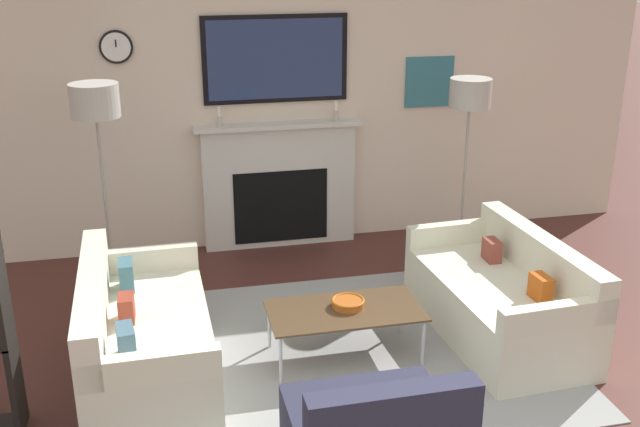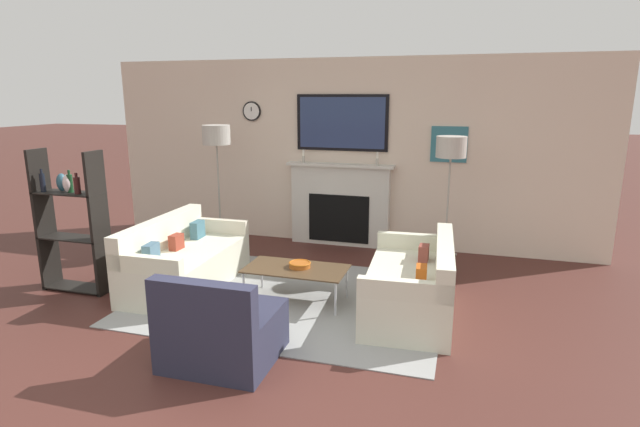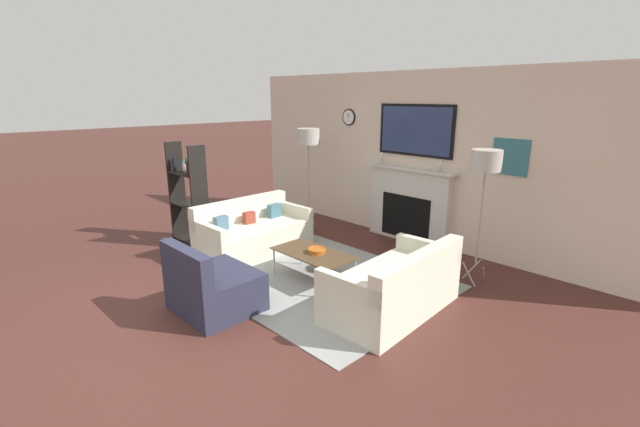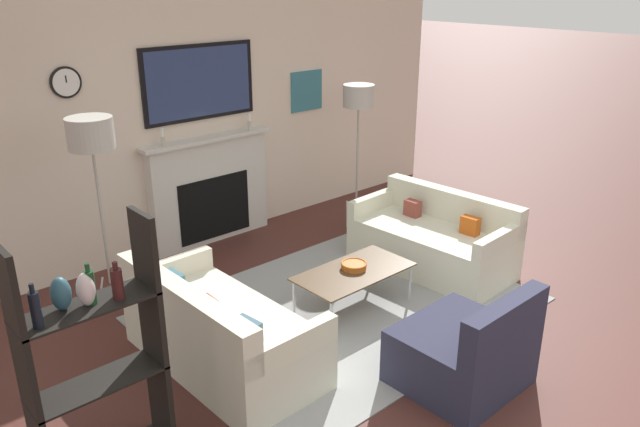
{
  "view_description": "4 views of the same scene",
  "coord_description": "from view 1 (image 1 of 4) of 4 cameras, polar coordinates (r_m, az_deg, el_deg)",
  "views": [
    {
      "loc": [
        -1.12,
        -2.61,
        2.83
      ],
      "look_at": [
        -0.0,
        2.36,
        0.95
      ],
      "focal_mm": 42.0,
      "sensor_mm": 36.0,
      "label": 1
    },
    {
      "loc": [
        1.76,
        -2.82,
        2.17
      ],
      "look_at": [
        0.21,
        2.4,
        0.88
      ],
      "focal_mm": 28.0,
      "sensor_mm": 36.0,
      "label": 2
    },
    {
      "loc": [
        3.82,
        -1.58,
        2.32
      ],
      "look_at": [
        -0.18,
        2.31,
        0.78
      ],
      "focal_mm": 24.0,
      "sensor_mm": 36.0,
      "label": 3
    },
    {
      "loc": [
        -3.51,
        -1.6,
        2.88
      ],
      "look_at": [
        0.24,
        2.56,
        0.71
      ],
      "focal_mm": 35.0,
      "sensor_mm": 36.0,
      "label": 4
    }
  ],
  "objects": [
    {
      "name": "couch_right",
      "position": [
        5.8,
        13.67,
        -6.43
      ],
      "size": [
        0.92,
        1.66,
        0.77
      ],
      "color": "beige",
      "rests_on": "ground_plane"
    },
    {
      "name": "floor_lamp_right",
      "position": [
        6.69,
        11.36,
        8.73
      ],
      "size": [
        0.36,
        0.36,
        1.71
      ],
      "color": "#9E998E",
      "rests_on": "ground_plane"
    },
    {
      "name": "fireplace_wall",
      "position": [
        7.13,
        -3.34,
        7.26
      ],
      "size": [
        7.33,
        0.28,
        2.7
      ],
      "color": "beige",
      "rests_on": "ground_plane"
    },
    {
      "name": "area_rug",
      "position": [
        5.52,
        0.85,
        -10.58
      ],
      "size": [
        3.25,
        2.44,
        0.01
      ],
      "color": "gray",
      "rests_on": "ground_plane"
    },
    {
      "name": "decorative_bowl",
      "position": [
        5.32,
        2.15,
        -6.8
      ],
      "size": [
        0.24,
        0.24,
        0.06
      ],
      "color": "#B0561C",
      "rests_on": "coffee_table"
    },
    {
      "name": "coffee_table",
      "position": [
        5.31,
        1.9,
        -7.54
      ],
      "size": [
        1.09,
        0.57,
        0.38
      ],
      "color": "#4C3823",
      "rests_on": "ground_plane"
    },
    {
      "name": "floor_lamp_left",
      "position": [
        6.13,
        -16.77,
        7.98
      ],
      "size": [
        0.38,
        0.38,
        1.79
      ],
      "color": "#9E998E",
      "rests_on": "ground_plane"
    },
    {
      "name": "couch_left",
      "position": [
        5.26,
        -13.42,
        -9.27
      ],
      "size": [
        0.85,
        1.7,
        0.79
      ],
      "color": "beige",
      "rests_on": "ground_plane"
    }
  ]
}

